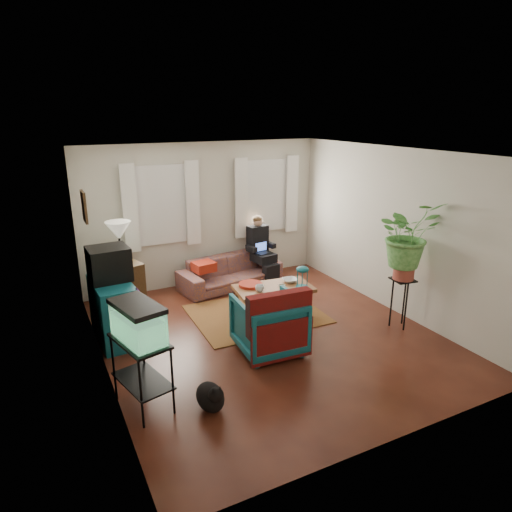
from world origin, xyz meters
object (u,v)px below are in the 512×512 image
sofa (230,267)px  armchair (269,322)px  side_table (124,286)px  coffee_table (273,301)px  plant_stand (400,303)px  aquarium_stand (142,374)px  dresser (114,311)px

sofa → armchair: armchair is taller
side_table → coffee_table: 2.46m
coffee_table → plant_stand: plant_stand is taller
aquarium_stand → coffee_table: aquarium_stand is taller
aquarium_stand → dresser: bearing=75.7°
aquarium_stand → plant_stand: aquarium_stand is taller
side_table → aquarium_stand: 2.79m
dresser → coffee_table: dresser is taller
armchair → coffee_table: 1.11m
dresser → coffee_table: size_ratio=0.82×
coffee_table → armchair: bearing=-115.5°
sofa → dresser: dresser is taller
sofa → dresser: 2.57m
dresser → aquarium_stand: dresser is taller
armchair → plant_stand: size_ratio=1.12×
side_table → aquarium_stand: aquarium_stand is taller
coffee_table → plant_stand: 1.92m
sofa → armchair: size_ratio=2.21×
sofa → dresser: (-2.29, -1.17, 0.07)m
sofa → plant_stand: size_ratio=2.47×
side_table → aquarium_stand: size_ratio=0.95×
aquarium_stand → plant_stand: (3.90, 0.23, -0.02)m
dresser → plant_stand: bearing=-24.3°
dresser → aquarium_stand: size_ratio=1.20×
dresser → armchair: (1.79, -1.25, -0.01)m
aquarium_stand → plant_stand: size_ratio=1.06×
armchair → dresser: bearing=-31.6°
plant_stand → side_table: bearing=144.4°
aquarium_stand → sofa: bearing=37.6°
sofa → coffee_table: bearing=-95.1°
armchair → plant_stand: armchair is taller
dresser → coffee_table: 2.41m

